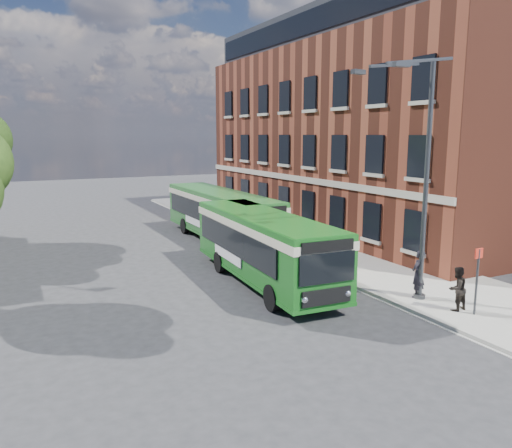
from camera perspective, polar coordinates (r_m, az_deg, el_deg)
ground at (r=18.98m, az=2.35°, el=-9.43°), size 120.00×120.00×0.00m
pavement at (r=29.06m, az=6.68°, el=-2.38°), size 6.00×48.00×0.15m
kerb_line at (r=27.54m, az=1.38°, el=-3.17°), size 0.12×48.00×0.01m
brick_office at (r=35.77m, az=12.83°, el=10.91°), size 12.10×26.00×14.20m
street_lamp at (r=19.30m, az=18.15°, el=4.99°), size 2.96×2.38×9.00m
bus_stop_sign at (r=18.97m, az=23.94°, el=-5.56°), size 0.35×0.08×2.52m
bus_front at (r=21.43m, az=0.87°, el=-2.04°), size 3.15×10.59×3.02m
bus_rear at (r=29.95m, az=-4.08°, el=1.46°), size 2.67×12.37×3.02m
pedestrian_a at (r=20.29m, az=18.06°, el=-5.44°), size 0.77×0.60×1.86m
pedestrian_b at (r=19.32m, az=21.99°, el=-6.87°), size 0.81×0.64×1.60m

